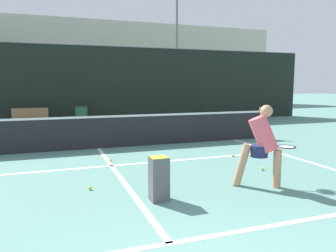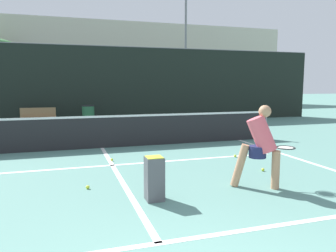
{
  "view_description": "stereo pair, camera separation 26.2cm",
  "coord_description": "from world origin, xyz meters",
  "px_view_note": "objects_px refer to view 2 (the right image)",
  "views": [
    {
      "loc": [
        -1.23,
        -1.61,
        1.85
      ],
      "look_at": [
        1.13,
        5.0,
        0.95
      ],
      "focal_mm": 35.0,
      "sensor_mm": 36.0,
      "label": 1
    },
    {
      "loc": [
        -0.98,
        -1.69,
        1.85
      ],
      "look_at": [
        1.13,
        5.0,
        0.95
      ],
      "focal_mm": 35.0,
      "sensor_mm": 36.0,
      "label": 2
    }
  ],
  "objects_px": {
    "player_practicing": "(261,144)",
    "parked_car": "(42,107)",
    "trash_bin": "(88,116)",
    "courtside_bench": "(38,117)",
    "ball_hopper": "(154,177)"
  },
  "relations": [
    {
      "from": "player_practicing",
      "to": "parked_car",
      "type": "xyz_separation_m",
      "value": [
        -4.46,
        14.0,
        -0.16
      ]
    },
    {
      "from": "parked_car",
      "to": "player_practicing",
      "type": "bearing_deg",
      "value": -72.32
    },
    {
      "from": "trash_bin",
      "to": "player_practicing",
      "type": "bearing_deg",
      "value": -76.56
    },
    {
      "from": "courtside_bench",
      "to": "parked_car",
      "type": "distance_m",
      "value": 4.21
    },
    {
      "from": "ball_hopper",
      "to": "courtside_bench",
      "type": "distance_m",
      "value": 10.13
    },
    {
      "from": "player_practicing",
      "to": "parked_car",
      "type": "relative_size",
      "value": 0.34
    },
    {
      "from": "player_practicing",
      "to": "ball_hopper",
      "type": "bearing_deg",
      "value": -149.81
    },
    {
      "from": "parked_car",
      "to": "trash_bin",
      "type": "bearing_deg",
      "value": -63.47
    },
    {
      "from": "ball_hopper",
      "to": "trash_bin",
      "type": "height_order",
      "value": "trash_bin"
    },
    {
      "from": "ball_hopper",
      "to": "parked_car",
      "type": "bearing_deg",
      "value": 100.08
    },
    {
      "from": "parked_car",
      "to": "courtside_bench",
      "type": "bearing_deg",
      "value": -89.02
    },
    {
      "from": "trash_bin",
      "to": "parked_car",
      "type": "height_order",
      "value": "parked_car"
    },
    {
      "from": "player_practicing",
      "to": "ball_hopper",
      "type": "distance_m",
      "value": 2.01
    },
    {
      "from": "player_practicing",
      "to": "trash_bin",
      "type": "distance_m",
      "value": 9.99
    },
    {
      "from": "player_practicing",
      "to": "courtside_bench",
      "type": "relative_size",
      "value": 1.03
    }
  ]
}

